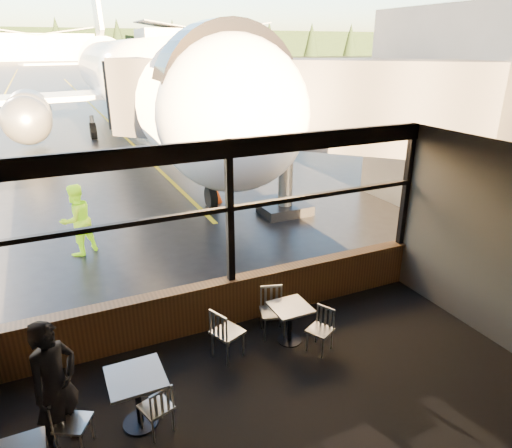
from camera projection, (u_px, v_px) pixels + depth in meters
ground_plane at (46, 68)px, 110.12m from camera, size 520.00×520.00×0.00m
carpet_floor at (315, 434)px, 6.18m from camera, size 8.00×6.00×0.01m
ceiling at (331, 188)px, 4.91m from camera, size 8.00×6.00×0.04m
window_sill at (232, 301)px, 8.55m from camera, size 8.00×0.28×0.90m
window_header at (228, 148)px, 7.50m from camera, size 8.00×0.18×0.30m
mullion_centre at (230, 214)px, 7.92m from camera, size 0.12×0.12×2.60m
mullion_right at (406, 187)px, 9.46m from camera, size 0.12×0.12×2.60m
window_transom at (230, 209)px, 7.88m from camera, size 8.00×0.10×0.08m
airliner at (131, 25)px, 23.94m from camera, size 33.41×39.70×11.86m
jet_bridge at (272, 134)px, 13.89m from camera, size 9.06×11.07×4.83m
cafe_table_near at (290, 324)px, 8.03m from camera, size 0.65×0.65×0.72m
cafe_table_mid at (138, 400)px, 6.23m from camera, size 0.75×0.75×0.82m
chair_near_e at (320, 331)px, 7.76m from camera, size 0.59×0.59×0.80m
chair_near_w at (228, 333)px, 7.58m from camera, size 0.67×0.67×0.95m
chair_near_n at (273, 313)px, 8.18m from camera, size 0.62×0.62×0.91m
chair_mid_s at (156, 407)px, 6.11m from camera, size 0.55×0.55×0.80m
chair_mid_w at (73, 424)px, 5.84m from camera, size 0.61×0.61×0.82m
passenger at (55, 387)px, 5.73m from camera, size 0.81×0.77×1.86m
ground_crew at (77, 220)px, 11.29m from camera, size 1.11×1.05×1.81m
cone_nose at (217, 194)px, 15.32m from camera, size 0.39×0.39×0.54m
terminal_annex at (508, 115)px, 13.65m from camera, size 5.00×7.00×6.00m
hangar_mid at (38, 46)px, 163.22m from camera, size 38.00×15.00×10.00m
hangar_right at (203, 43)px, 180.43m from camera, size 50.00×20.00×12.00m
fuel_tank_c at (7, 52)px, 157.50m from camera, size 8.00×8.00×6.00m
treeline at (36, 43)px, 183.98m from camera, size 360.00×3.00×12.00m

